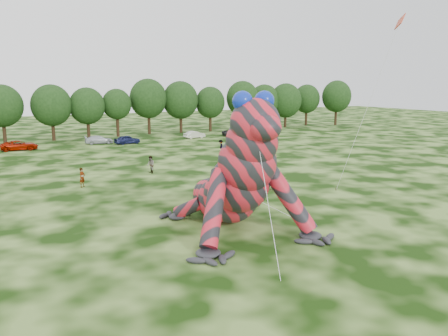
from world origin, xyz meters
TOP-DOWN VIEW (x-y plane):
  - ground at (0.00, 0.00)m, footprint 240.00×240.00m
  - inflatable_gecko at (-4.36, 4.29)m, footprint 16.41×19.19m
  - flying_kite at (11.20, 3.93)m, footprint 3.13×4.30m
  - tree_6 at (-17.56, 56.68)m, footprint 6.52×5.86m
  - tree_7 at (-10.08, 56.80)m, footprint 6.68×6.01m
  - tree_8 at (-4.22, 56.99)m, footprint 6.14×5.53m
  - tree_9 at (1.06, 57.35)m, footprint 5.27×4.74m
  - tree_10 at (7.40, 58.58)m, footprint 7.09×6.38m
  - tree_11 at (13.79, 58.20)m, footprint 7.01×6.31m
  - tree_12 at (20.01, 57.74)m, footprint 5.99×5.39m
  - tree_13 at (27.13, 57.13)m, footprint 6.83×6.15m
  - tree_14 at (33.46, 58.72)m, footprint 6.82×6.14m
  - tree_15 at (38.47, 57.77)m, footprint 7.17×6.45m
  - tree_16 at (45.45, 59.37)m, footprint 6.26×5.63m
  - tree_17 at (51.95, 56.66)m, footprint 6.98×6.28m
  - car_2 at (-15.82, 47.34)m, footprint 5.21×2.58m
  - car_3 at (-4.03, 49.16)m, footprint 4.58×2.16m
  - car_4 at (-0.03, 46.77)m, footprint 4.36×2.36m
  - car_5 at (12.55, 48.60)m, footprint 4.13×2.15m
  - car_6 at (20.44, 48.25)m, footprint 4.84×2.81m
  - car_7 at (26.68, 48.85)m, footprint 4.96×2.60m
  - spectator_2 at (9.10, 31.35)m, footprint 1.08×1.39m
  - spectator_1 at (-3.86, 22.53)m, footprint 0.80×0.98m
  - spectator_5 at (2.79, 15.07)m, footprint 1.43×1.43m
  - spectator_0 at (-11.59, 19.27)m, footprint 0.79×0.79m
  - spectator_3 at (10.40, 31.68)m, footprint 0.64×1.02m

SIDE VIEW (x-z plane):
  - ground at x=0.00m, z-range 0.00..0.00m
  - car_6 at x=20.44m, z-range 0.00..1.27m
  - car_3 at x=-4.03m, z-range 0.00..1.29m
  - car_5 at x=12.55m, z-range 0.00..1.30m
  - car_7 at x=26.68m, z-range 0.00..1.37m
  - car_4 at x=-0.03m, z-range 0.00..1.41m
  - car_2 at x=-15.82m, z-range 0.00..1.42m
  - spectator_3 at x=10.40m, z-range 0.00..1.62m
  - spectator_5 at x=2.79m, z-range 0.00..1.65m
  - spectator_0 at x=-11.59m, z-range 0.00..1.85m
  - spectator_2 at x=9.10m, z-range 0.00..1.89m
  - spectator_1 at x=-3.86m, z-range 0.00..1.89m
  - tree_9 at x=1.06m, z-range 0.00..8.68m
  - tree_8 at x=-4.22m, z-range 0.00..8.94m
  - tree_12 at x=20.01m, z-range 0.00..8.97m
  - inflatable_gecko at x=-4.36m, z-range 0.00..9.25m
  - tree_16 at x=45.45m, z-range 0.00..9.37m
  - tree_14 at x=33.46m, z-range 0.00..9.40m
  - tree_7 at x=-10.08m, z-range 0.00..9.48m
  - tree_6 at x=-17.56m, z-range 0.00..9.49m
  - tree_15 at x=38.47m, z-range 0.00..9.63m
  - tree_11 at x=13.79m, z-range 0.00..10.07m
  - tree_13 at x=27.13m, z-range 0.00..10.13m
  - tree_17 at x=51.95m, z-range 0.00..10.30m
  - tree_10 at x=7.40m, z-range 0.00..10.50m
  - flying_kite at x=11.20m, z-range 5.80..21.24m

